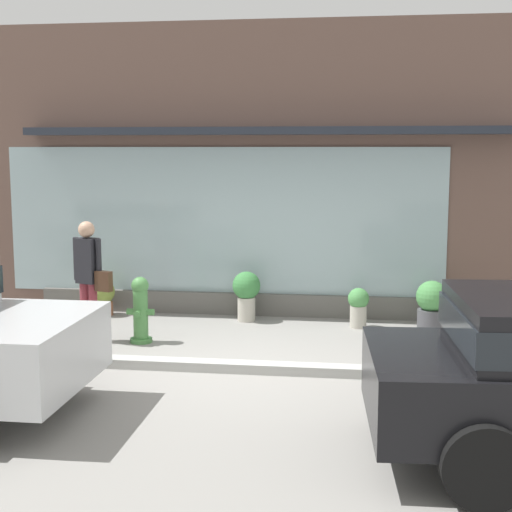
# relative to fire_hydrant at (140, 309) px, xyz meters

# --- Properties ---
(ground_plane) EXTENTS (60.00, 60.00, 0.00)m
(ground_plane) POSITION_rel_fire_hydrant_xyz_m (1.54, -1.00, -0.48)
(ground_plane) COLOR gray
(curb_strip) EXTENTS (14.00, 0.24, 0.12)m
(curb_strip) POSITION_rel_fire_hydrant_xyz_m (1.54, -1.20, -0.42)
(curb_strip) COLOR #B2B2AD
(curb_strip) RESTS_ON ground_plane
(storefront) EXTENTS (14.00, 0.81, 4.71)m
(storefront) POSITION_rel_fire_hydrant_xyz_m (1.52, 2.19, 1.83)
(storefront) COLOR brown
(storefront) RESTS_ON ground_plane
(fire_hydrant) EXTENTS (0.39, 0.35, 0.93)m
(fire_hydrant) POSITION_rel_fire_hydrant_xyz_m (0.00, 0.00, 0.00)
(fire_hydrant) COLOR #4C8C47
(fire_hydrant) RESTS_ON ground_plane
(pedestrian_with_handbag) EXTENTS (0.62, 0.33, 1.71)m
(pedestrian_with_handbag) POSITION_rel_fire_hydrant_xyz_m (-0.71, -0.07, 0.52)
(pedestrian_with_handbag) COLOR #8E333D
(pedestrian_with_handbag) RESTS_ON ground_plane
(potted_plant_by_entrance) EXTENTS (0.32, 0.32, 0.61)m
(potted_plant_by_entrance) POSITION_rel_fire_hydrant_xyz_m (3.02, 1.32, -0.13)
(potted_plant_by_entrance) COLOR #B7B2A3
(potted_plant_by_entrance) RESTS_ON ground_plane
(potted_plant_near_hydrant) EXTENTS (0.44, 0.44, 0.79)m
(potted_plant_near_hydrant) POSITION_rel_fire_hydrant_xyz_m (1.27, 1.52, -0.01)
(potted_plant_near_hydrant) COLOR #B7B2A3
(potted_plant_near_hydrant) RESTS_ON ground_plane
(potted_plant_corner_tall) EXTENTS (0.47, 0.47, 0.74)m
(potted_plant_corner_tall) POSITION_rel_fire_hydrant_xyz_m (4.12, 1.38, -0.09)
(potted_plant_corner_tall) COLOR #4C4C51
(potted_plant_corner_tall) RESTS_ON ground_plane
(potted_plant_trailing_edge) EXTENTS (0.40, 0.40, 0.59)m
(potted_plant_trailing_edge) POSITION_rel_fire_hydrant_xyz_m (-1.12, 1.60, -0.16)
(potted_plant_trailing_edge) COLOR #9E6042
(potted_plant_trailing_edge) RESTS_ON ground_plane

